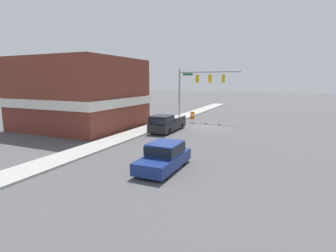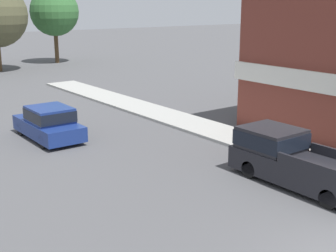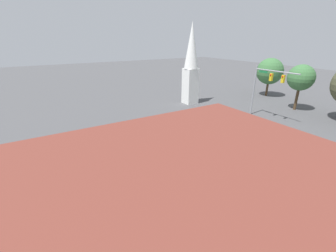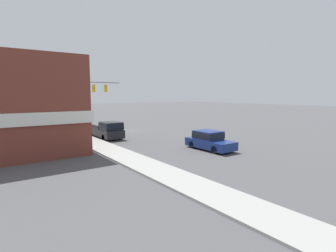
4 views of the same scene
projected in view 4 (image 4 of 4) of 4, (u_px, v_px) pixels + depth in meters
ground_plane at (117, 131)px, 34.13m from camera, size 200.00×200.00×0.00m
sidewalk_curb at (73, 134)px, 30.83m from camera, size 2.40×60.00×0.14m
near_signal_assembly at (83, 91)px, 35.84m from camera, size 8.33×0.49×6.94m
car_lead at (209, 140)px, 22.53m from camera, size 1.93×4.47×1.61m
pickup_truck_parked at (107, 130)px, 28.35m from camera, size 2.00×5.57×1.85m
construction_barrel at (74, 125)px, 36.44m from camera, size 0.62×0.62×0.97m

